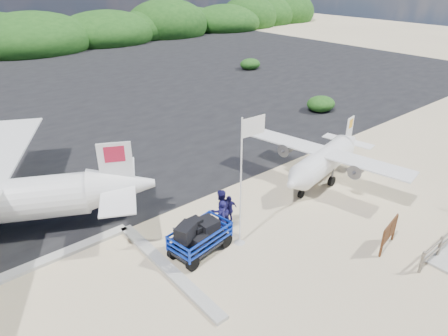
# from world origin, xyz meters

# --- Properties ---
(ground) EXTENTS (160.00, 160.00, 0.00)m
(ground) POSITION_xyz_m (0.00, 0.00, 0.00)
(ground) COLOR beige
(asphalt_apron) EXTENTS (90.00, 50.00, 0.04)m
(asphalt_apron) POSITION_xyz_m (0.00, 30.00, 0.00)
(asphalt_apron) COLOR #B2B2B2
(asphalt_apron) RESTS_ON ground
(lagoon) EXTENTS (9.00, 7.00, 0.40)m
(lagoon) POSITION_xyz_m (-9.00, 1.50, 0.00)
(lagoon) COLOR #B2B2B2
(lagoon) RESTS_ON ground
(baggage_cart) EXTENTS (2.99, 1.99, 1.39)m
(baggage_cart) POSITION_xyz_m (-2.83, 1.50, 0.00)
(baggage_cart) COLOR #0C30BD
(baggage_cart) RESTS_ON ground
(flagpole) EXTENTS (1.17, 0.54, 5.74)m
(flagpole) POSITION_xyz_m (-1.15, 0.92, 0.00)
(flagpole) COLOR white
(flagpole) RESTS_ON ground
(signboard) EXTENTS (1.67, 0.46, 1.37)m
(signboard) POSITION_xyz_m (3.41, -3.34, 0.00)
(signboard) COLOR #593319
(signboard) RESTS_ON ground
(crew_a) EXTENTS (0.72, 0.60, 1.70)m
(crew_a) POSITION_xyz_m (-1.32, 1.94, 0.85)
(crew_a) COLOR #16134A
(crew_a) RESTS_ON ground
(crew_b) EXTENTS (1.07, 0.89, 1.98)m
(crew_b) POSITION_xyz_m (-1.10, 2.29, 0.99)
(crew_b) COLOR #16134A
(crew_b) RESTS_ON ground
(crew_c) EXTENTS (0.87, 0.38, 1.47)m
(crew_c) POSITION_xyz_m (-0.53, 2.35, 0.73)
(crew_c) COLOR #16134A
(crew_c) RESTS_ON ground
(aircraft_large) EXTENTS (22.72, 22.72, 5.06)m
(aircraft_large) POSITION_xyz_m (12.65, 23.75, 0.00)
(aircraft_large) COLOR #B2B2B2
(aircraft_large) RESTS_ON ground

